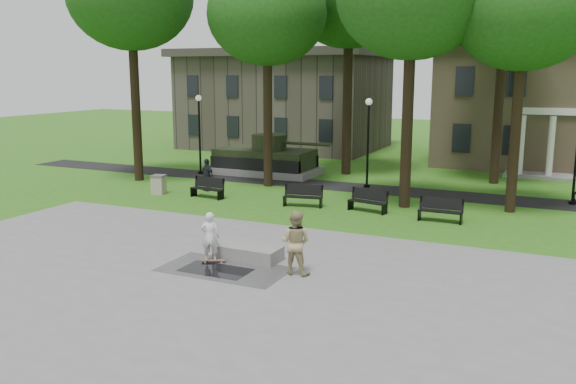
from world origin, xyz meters
name	(u,v)px	position (x,y,z in m)	size (l,w,h in m)	color
ground	(248,245)	(0.00, 0.00, 0.00)	(120.00, 120.00, 0.00)	#325C15
plaza	(165,289)	(0.00, -5.00, 0.01)	(22.00, 16.00, 0.02)	gray
footpath	(356,188)	(0.00, 12.00, 0.01)	(44.00, 2.60, 0.01)	black
building_right	(571,99)	(10.00, 26.00, 4.34)	(17.00, 12.00, 8.60)	#9E8460
building_left	(285,103)	(-11.00, 26.50, 3.60)	(15.00, 10.00, 7.20)	#4C443D
tree_1	(267,15)	(-4.50, 10.50, 8.95)	(6.20, 6.20, 11.63)	black
tree_3	(524,10)	(8.00, 9.50, 8.60)	(6.00, 6.00, 11.19)	black
tree_5	(506,2)	(6.50, 16.50, 9.67)	(6.40, 6.40, 12.44)	black
lamp_left	(199,128)	(-10.00, 12.30, 2.79)	(0.36, 0.36, 4.73)	black
lamp_mid	(368,135)	(0.50, 12.30, 2.79)	(0.36, 0.36, 4.73)	black
tank_monument	(265,160)	(-6.46, 14.00, 0.86)	(7.45, 3.40, 2.40)	gray
puddle	(216,270)	(0.47, -2.99, 0.02)	(2.20, 1.20, 0.00)	black
concrete_block	(248,252)	(0.84, -1.54, 0.24)	(2.20, 1.00, 0.45)	gray
skateboard	(214,261)	(-0.02, -2.31, 0.06)	(0.78, 0.20, 0.07)	brown
skateboarder	(210,237)	(-0.16, -2.27, 0.84)	(0.60, 0.39, 1.65)	white
friend_watching	(295,242)	(2.86, -2.24, 1.02)	(0.97, 0.75, 1.99)	tan
pedestrian_walker	(207,175)	(-6.76, 7.95, 0.84)	(0.98, 0.41, 1.68)	black
park_bench_0	(208,187)	(-5.78, 6.46, 0.52)	(1.84, 0.74, 1.00)	black
park_bench_1	(304,195)	(-0.73, 6.63, 0.52)	(1.85, 0.84, 1.00)	black
park_bench_2	(368,200)	(2.28, 6.87, 0.52)	(1.85, 0.88, 1.00)	black
park_bench_3	(441,209)	(5.57, 6.35, 0.52)	(1.80, 0.54, 1.00)	black
trash_bin	(159,184)	(-8.55, 6.22, 0.49)	(0.77, 0.77, 0.96)	#B9A998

